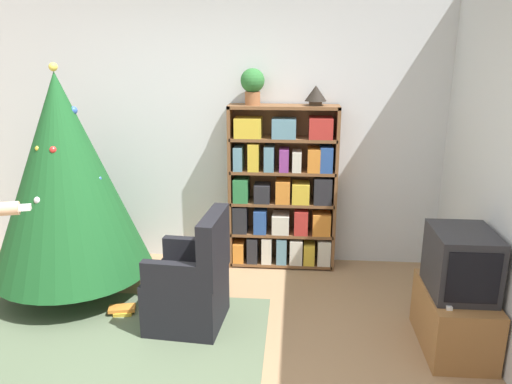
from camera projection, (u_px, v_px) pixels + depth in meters
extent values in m
cube|color=silver|center=(203.00, 131.00, 4.90)|extent=(8.00, 0.10, 2.60)
cube|color=#56664C|center=(94.00, 361.00, 3.47)|extent=(2.35, 1.97, 0.01)
cube|color=brown|center=(231.00, 187.00, 4.83)|extent=(0.03, 0.26, 1.59)
cube|color=brown|center=(335.00, 189.00, 4.75)|extent=(0.03, 0.26, 1.59)
cube|color=brown|center=(284.00, 107.00, 4.57)|extent=(1.03, 0.26, 0.03)
cube|color=brown|center=(283.00, 185.00, 4.91)|extent=(1.03, 0.01, 1.59)
cube|color=brown|center=(281.00, 261.00, 5.00)|extent=(1.00, 0.26, 0.03)
cube|color=orange|center=(239.00, 250.00, 4.99)|extent=(0.10, 0.23, 0.20)
cube|color=#232328|center=(253.00, 249.00, 4.95)|extent=(0.10, 0.18, 0.26)
cube|color=beige|center=(267.00, 249.00, 4.94)|extent=(0.10, 0.18, 0.26)
cube|color=#5B899E|center=(282.00, 248.00, 4.95)|extent=(0.10, 0.24, 0.26)
cube|color=beige|center=(296.00, 250.00, 4.93)|extent=(0.12, 0.20, 0.25)
cube|color=gold|center=(309.00, 253.00, 4.92)|extent=(0.11, 0.19, 0.21)
cube|color=beige|center=(324.00, 251.00, 4.90)|extent=(0.12, 0.19, 0.25)
cube|color=brown|center=(282.00, 232.00, 4.92)|extent=(1.00, 0.26, 0.03)
cube|color=#232328|center=(241.00, 218.00, 4.88)|extent=(0.14, 0.20, 0.26)
cube|color=#284C93|center=(260.00, 220.00, 4.87)|extent=(0.12, 0.20, 0.23)
cube|color=beige|center=(281.00, 223.00, 4.87)|extent=(0.16, 0.22, 0.19)
cube|color=#B22D28|center=(301.00, 221.00, 4.84)|extent=(0.13, 0.21, 0.24)
cube|color=orange|center=(321.00, 223.00, 4.82)|extent=(0.17, 0.20, 0.21)
cube|color=brown|center=(282.00, 202.00, 4.83)|extent=(1.00, 0.26, 0.03)
cube|color=#2D7A42|center=(241.00, 189.00, 4.81)|extent=(0.14, 0.23, 0.23)
cube|color=#232328|center=(262.00, 193.00, 4.78)|extent=(0.15, 0.19, 0.17)
cube|color=orange|center=(283.00, 191.00, 4.77)|extent=(0.14, 0.22, 0.22)
cube|color=gold|center=(301.00, 192.00, 4.76)|extent=(0.16, 0.21, 0.19)
cube|color=#232328|center=(322.00, 190.00, 4.75)|extent=(0.17, 0.24, 0.25)
cube|color=brown|center=(283.00, 171.00, 4.74)|extent=(1.00, 0.26, 0.03)
cube|color=#5B899E|center=(239.00, 158.00, 4.72)|extent=(0.08, 0.23, 0.22)
cube|color=gold|center=(254.00, 156.00, 4.70)|extent=(0.10, 0.21, 0.26)
cube|color=#5B899E|center=(269.00, 158.00, 4.71)|extent=(0.09, 0.25, 0.23)
cube|color=#843889|center=(284.00, 159.00, 4.67)|extent=(0.09, 0.19, 0.21)
cube|color=beige|center=(297.00, 161.00, 4.67)|extent=(0.08, 0.21, 0.19)
cube|color=orange|center=(314.00, 159.00, 4.66)|extent=(0.12, 0.22, 0.22)
cube|color=#284C93|center=(326.00, 159.00, 4.65)|extent=(0.12, 0.22, 0.24)
cube|color=brown|center=(283.00, 139.00, 4.65)|extent=(1.00, 0.26, 0.03)
cube|color=gold|center=(248.00, 127.00, 4.63)|extent=(0.25, 0.22, 0.18)
cube|color=#5B899E|center=(284.00, 128.00, 4.59)|extent=(0.22, 0.20, 0.18)
cube|color=#B22D28|center=(321.00, 128.00, 4.58)|extent=(0.21, 0.24, 0.19)
cube|color=#996638|center=(454.00, 319.00, 3.59)|extent=(0.44, 0.73, 0.44)
cube|color=#28282D|center=(461.00, 262.00, 3.46)|extent=(0.41, 0.50, 0.45)
cube|color=black|center=(474.00, 279.00, 3.21)|extent=(0.34, 0.01, 0.35)
cube|color=white|center=(447.00, 305.00, 3.32)|extent=(0.04, 0.12, 0.02)
cylinder|color=#4C3323|center=(78.00, 285.00, 4.46)|extent=(0.36, 0.36, 0.10)
cylinder|color=brown|center=(76.00, 274.00, 4.43)|extent=(0.08, 0.08, 0.12)
cone|color=#195123|center=(65.00, 175.00, 4.17)|extent=(1.34, 1.34, 1.70)
sphere|color=silver|center=(38.00, 200.00, 3.87)|extent=(0.06, 0.06, 0.06)
sphere|color=red|center=(97.00, 261.00, 3.94)|extent=(0.04, 0.04, 0.04)
sphere|color=gold|center=(38.00, 149.00, 3.92)|extent=(0.04, 0.04, 0.04)
sphere|color=#335BB2|center=(99.00, 179.00, 4.09)|extent=(0.04, 0.04, 0.04)
sphere|color=#335BB2|center=(56.00, 207.00, 4.66)|extent=(0.05, 0.05, 0.05)
sphere|color=red|center=(53.00, 150.00, 3.89)|extent=(0.06, 0.06, 0.06)
sphere|color=#335BB2|center=(73.00, 110.00, 4.04)|extent=(0.07, 0.07, 0.07)
sphere|color=#E5CC4C|center=(53.00, 67.00, 3.92)|extent=(0.07, 0.07, 0.07)
cube|color=black|center=(187.00, 299.00, 3.90)|extent=(0.60, 0.60, 0.42)
cube|color=black|center=(214.00, 246.00, 3.74)|extent=(0.17, 0.57, 0.50)
cube|color=black|center=(194.00, 250.00, 4.04)|extent=(0.51, 0.12, 0.20)
cube|color=black|center=(175.00, 276.00, 3.59)|extent=(0.51, 0.12, 0.20)
cube|color=white|center=(19.00, 208.00, 2.51)|extent=(0.12, 0.07, 0.03)
cylinder|color=#935B38|center=(253.00, 98.00, 4.57)|extent=(0.14, 0.14, 0.12)
sphere|color=#2D7033|center=(253.00, 81.00, 4.52)|extent=(0.22, 0.22, 0.22)
cylinder|color=#473828|center=(315.00, 103.00, 4.54)|extent=(0.12, 0.12, 0.04)
cone|color=black|center=(316.00, 93.00, 4.51)|extent=(0.20, 0.20, 0.14)
cube|color=gold|center=(124.00, 311.00, 4.09)|extent=(0.17, 0.16, 0.03)
cube|color=orange|center=(122.00, 308.00, 4.08)|extent=(0.23, 0.15, 0.03)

